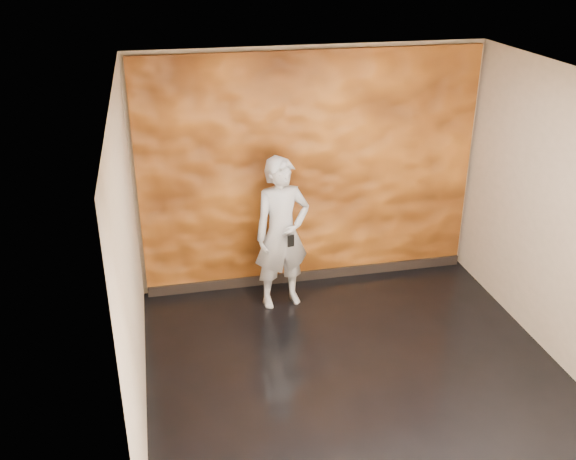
# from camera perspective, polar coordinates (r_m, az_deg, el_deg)

# --- Properties ---
(room) EXTENTS (4.02, 4.02, 2.81)m
(room) POSITION_cam_1_polar(r_m,az_deg,el_deg) (5.64, 6.84, -1.31)
(room) COLOR black
(room) RESTS_ON ground
(feature_wall) EXTENTS (3.90, 0.06, 2.75)m
(feature_wall) POSITION_cam_1_polar(r_m,az_deg,el_deg) (7.38, 2.01, 5.14)
(feature_wall) COLOR orange
(feature_wall) RESTS_ON ground
(baseboard) EXTENTS (3.90, 0.04, 0.12)m
(baseboard) POSITION_cam_1_polar(r_m,az_deg,el_deg) (7.89, 1.94, -4.02)
(baseboard) COLOR black
(baseboard) RESTS_ON ground
(man) EXTENTS (0.70, 0.52, 1.75)m
(man) POSITION_cam_1_polar(r_m,az_deg,el_deg) (7.04, -0.55, -0.31)
(man) COLOR #8E949C
(man) RESTS_ON ground
(phone) EXTENTS (0.07, 0.02, 0.13)m
(phone) POSITION_cam_1_polar(r_m,az_deg,el_deg) (6.80, 0.25, -0.97)
(phone) COLOR black
(phone) RESTS_ON man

